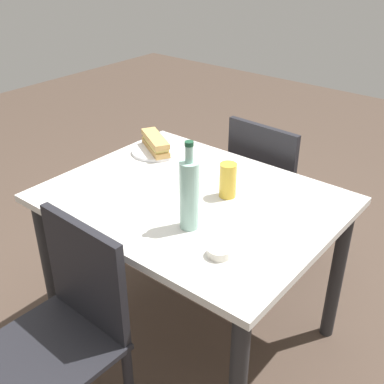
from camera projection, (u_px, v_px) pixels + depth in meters
The scene contains 10 objects.
ground_plane at pixel (192, 329), 2.26m from camera, with size 8.00×8.00×0.00m, color #47382D.
dining_table at pixel (192, 219), 1.96m from camera, with size 1.13×0.89×0.73m.
chair_far at pixel (269, 187), 2.45m from camera, with size 0.42×0.42×0.86m.
chair_near at pixel (67, 328), 1.60m from camera, with size 0.41×0.41×0.86m.
plate_near at pixel (156, 151), 2.27m from camera, with size 0.23×0.23×0.01m, color white.
baguette_sandwich_near at pixel (155, 143), 2.25m from camera, with size 0.24×0.18×0.07m.
knife_near at pixel (166, 146), 2.29m from camera, with size 0.15×0.12×0.01m.
water_bottle at pixel (189, 194), 1.65m from camera, with size 0.07×0.07×0.33m.
beer_glass at pixel (228, 180), 1.87m from camera, with size 0.07×0.07×0.14m, color gold.
olive_bowl at pixel (219, 252), 1.56m from camera, with size 0.08×0.08×0.03m, color silver.
Camera 1 is at (1.04, -1.28, 1.68)m, focal length 44.49 mm.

